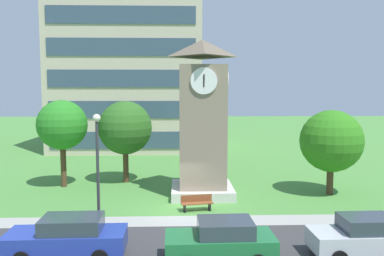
% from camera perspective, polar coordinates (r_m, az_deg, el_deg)
% --- Properties ---
extents(ground_plane, '(160.00, 160.00, 0.00)m').
position_cam_1_polar(ground_plane, '(22.69, -1.28, -11.84)').
color(ground_plane, '#4C893D').
extents(kerb_strip, '(120.00, 1.60, 0.01)m').
position_cam_1_polar(kerb_strip, '(20.78, -1.22, -13.49)').
color(kerb_strip, '#9E9E99').
rests_on(kerb_strip, ground).
extents(office_building, '(16.48, 13.21, 19.20)m').
position_cam_1_polar(office_building, '(47.29, -9.11, 8.89)').
color(office_building, beige).
rests_on(office_building, ground).
extents(clock_tower, '(3.94, 3.94, 9.96)m').
position_cam_1_polar(clock_tower, '(24.85, 1.53, 0.13)').
color(clock_tower, gray).
rests_on(clock_tower, ground).
extents(park_bench, '(1.86, 0.78, 0.88)m').
position_cam_1_polar(park_bench, '(22.29, 0.72, -10.92)').
color(park_bench, brown).
rests_on(park_bench, ground).
extents(street_lamp, '(0.36, 0.36, 5.70)m').
position_cam_1_polar(street_lamp, '(18.58, -13.71, -4.62)').
color(street_lamp, '#333338').
rests_on(street_lamp, ground).
extents(tree_by_building, '(4.03, 4.03, 5.53)m').
position_cam_1_polar(tree_by_building, '(26.76, 19.79, -1.83)').
color(tree_by_building, '#513823').
rests_on(tree_by_building, ground).
extents(tree_streetside, '(3.47, 3.47, 6.13)m').
position_cam_1_polar(tree_streetside, '(28.49, -18.54, 0.38)').
color(tree_streetside, '#513823').
rests_on(tree_streetside, ground).
extents(tree_near_tower, '(3.93, 3.93, 6.02)m').
position_cam_1_polar(tree_near_tower, '(28.81, -9.80, 0.01)').
color(tree_near_tower, '#513823').
rests_on(tree_near_tower, ground).
extents(parked_car_blue, '(4.83, 2.06, 1.69)m').
position_cam_1_polar(parked_car_blue, '(17.11, -17.79, -14.96)').
color(parked_car_blue, '#23389E').
rests_on(parked_car_blue, ground).
extents(parked_car_green, '(4.36, 2.09, 1.69)m').
position_cam_1_polar(parked_car_green, '(16.01, 4.30, -16.17)').
color(parked_car_green, '#1E6B38').
rests_on(parked_car_green, ground).
extents(parked_car_silver, '(4.22, 1.96, 1.69)m').
position_cam_1_polar(parked_car_silver, '(17.80, 23.85, -14.37)').
color(parked_car_silver, silver).
rests_on(parked_car_silver, ground).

